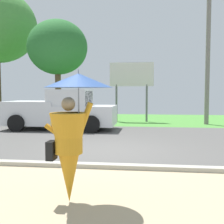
# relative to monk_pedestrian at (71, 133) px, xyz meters

# --- Properties ---
(ground_plane) EXTENTS (40.00, 22.00, 0.20)m
(ground_plane) POSITION_rel_monk_pedestrian_xyz_m (0.07, 7.06, -1.18)
(ground_plane) COLOR #565451
(monk_pedestrian) EXTENTS (1.11, 1.07, 2.13)m
(monk_pedestrian) POSITION_rel_monk_pedestrian_xyz_m (0.00, 0.00, 0.00)
(monk_pedestrian) COLOR orange
(monk_pedestrian) RESTS_ON ground_plane
(pickup_truck) EXTENTS (5.20, 2.28, 1.88)m
(pickup_truck) POSITION_rel_monk_pedestrian_xyz_m (-2.88, 8.68, -0.26)
(pickup_truck) COLOR silver
(pickup_truck) RESTS_ON ground_plane
(utility_pole) EXTENTS (1.80, 0.24, 7.56)m
(utility_pole) POSITION_rel_monk_pedestrian_xyz_m (4.39, 11.72, 2.82)
(utility_pole) COLOR gray
(utility_pole) RESTS_ON ground_plane
(roadside_billboard) EXTENTS (2.60, 0.12, 3.50)m
(roadside_billboard) POSITION_rel_monk_pedestrian_xyz_m (0.23, 12.68, 1.42)
(roadside_billboard) COLOR slate
(roadside_billboard) RESTS_ON ground_plane
(tree_left_far) EXTENTS (3.65, 3.65, 6.14)m
(tree_left_far) POSITION_rel_monk_pedestrian_xyz_m (-4.30, 12.75, 3.32)
(tree_left_far) COLOR brown
(tree_left_far) RESTS_ON ground_plane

